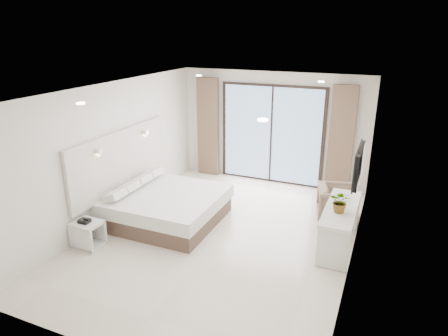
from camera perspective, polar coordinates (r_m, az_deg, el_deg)
The scene contains 8 objects.
ground at distance 7.51m, azimuth -0.41°, elevation -9.68°, with size 6.20×6.20×0.00m, color beige.
room_shell at distance 7.64m, azimuth 0.51°, elevation 3.68°, with size 4.62×6.22×2.72m.
bed at distance 8.03m, azimuth -8.32°, elevation -5.44°, with size 2.08×1.98×0.72m.
nightstand at distance 7.50m, azimuth -18.87°, elevation -8.91°, with size 0.52×0.43×0.45m.
phone at distance 7.38m, azimuth -19.32°, elevation -7.15°, with size 0.19×0.15×0.06m, color black.
console_desk at distance 7.20m, azimuth 16.28°, elevation -6.83°, with size 0.52×1.66×0.77m.
plant at distance 6.85m, azimuth 16.31°, elevation -4.95°, with size 0.35×0.38×0.30m, color #33662D.
armchair at distance 8.29m, azimuth 15.89°, elevation -4.62°, with size 0.74×0.69×0.76m, color #8D6C5C.
Camera 1 is at (2.63, -6.01, 3.66)m, focal length 32.00 mm.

